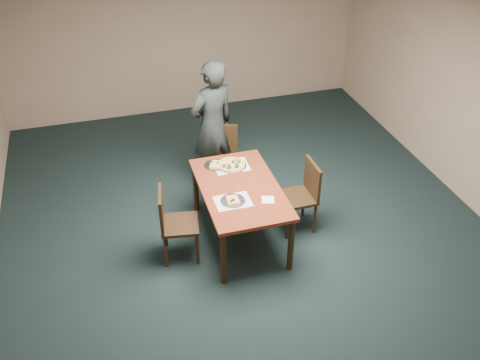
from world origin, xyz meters
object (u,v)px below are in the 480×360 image
object	(u,v)px
dining_table	(240,194)
diner	(213,125)
chair_left	(173,221)
slice_plate_near	(233,200)
chair_far	(222,155)
pizza_pan	(232,165)
chair_right	(303,192)
slice_plate_far	(216,165)

from	to	relation	value
dining_table	diner	distance (m)	1.29
chair_left	slice_plate_near	size ratio (longest dim) A/B	3.25
chair_far	pizza_pan	size ratio (longest dim) A/B	2.48
dining_table	chair_right	xyz separation A→B (m)	(0.80, -0.00, -0.14)
chair_left	diner	bearing A→B (deg)	-21.60
chair_far	chair_left	xyz separation A→B (m)	(-0.90, -1.23, 0.00)
diner	dining_table	bearing A→B (deg)	69.21
dining_table	chair_right	size ratio (longest dim) A/B	1.65
chair_far	pizza_pan	bearing A→B (deg)	-76.84
pizza_pan	slice_plate_near	size ratio (longest dim) A/B	1.31
dining_table	diner	world-z (taller)	diner
dining_table	diner	xyz separation A→B (m)	(-0.01, 1.26, 0.25)
chair_right	pizza_pan	bearing A→B (deg)	-120.75
chair_left	slice_plate_near	distance (m)	0.73
chair_right	slice_plate_near	distance (m)	1.02
dining_table	slice_plate_far	size ratio (longest dim) A/B	5.36
pizza_pan	slice_plate_far	world-z (taller)	pizza_pan
chair_left	diner	size ratio (longest dim) A/B	0.50
chair_right	slice_plate_near	bearing A→B (deg)	-76.25
chair_left	slice_plate_far	xyz separation A→B (m)	(0.67, 0.63, 0.25)
slice_plate_near	slice_plate_far	bearing A→B (deg)	90.15
pizza_pan	slice_plate_near	distance (m)	0.72
slice_plate_near	slice_plate_far	size ratio (longest dim) A/B	1.00
chair_right	dining_table	bearing A→B (deg)	-90.53
diner	slice_plate_near	world-z (taller)	diner
chair_right	slice_plate_near	xyz separation A→B (m)	(-0.96, -0.24, 0.25)
dining_table	slice_plate_far	bearing A→B (deg)	106.50
diner	chair_right	bearing A→B (deg)	101.49
dining_table	slice_plate_far	xyz separation A→B (m)	(-0.16, 0.53, 0.10)
diner	slice_plate_far	size ratio (longest dim) A/B	6.50
chair_far	pizza_pan	distance (m)	0.73
pizza_pan	chair_left	bearing A→B (deg)	-147.12
dining_table	chair_left	size ratio (longest dim) A/B	1.65
chair_left	pizza_pan	distance (m)	1.05
slice_plate_near	slice_plate_far	distance (m)	0.77
slice_plate_far	chair_far	bearing A→B (deg)	68.54
chair_left	pizza_pan	xyz separation A→B (m)	(0.85, 0.55, 0.26)
pizza_pan	slice_plate_near	bearing A→B (deg)	-104.50
chair_right	slice_plate_far	bearing A→B (deg)	-119.53
dining_table	slice_plate_near	size ratio (longest dim) A/B	5.36
slice_plate_near	slice_plate_far	xyz separation A→B (m)	(-0.00, 0.77, -0.00)
chair_left	slice_plate_far	distance (m)	0.95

